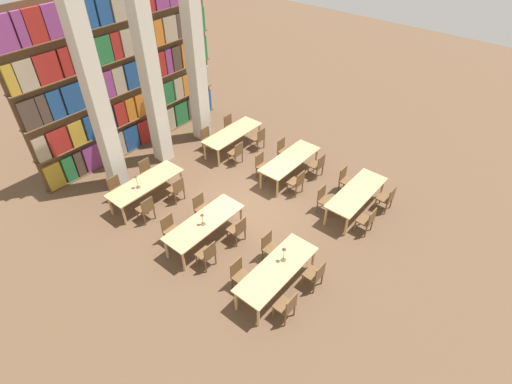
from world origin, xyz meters
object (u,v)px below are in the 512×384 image
chair_5 (324,199)px  chair_7 (346,179)px  reading_table_4 (146,184)px  chair_20 (236,152)px  chair_9 (171,229)px  chair_15 (284,150)px  chair_2 (315,274)px  chair_21 (208,138)px  reading_table_3 (290,160)px  chair_12 (297,182)px  chair_13 (262,165)px  pillar_right (195,60)px  chair_6 (387,198)px  desk_lamp_2 (136,179)px  chair_10 (238,229)px  reading_table_0 (277,270)px  chair_14 (318,165)px  chair_23 (230,125)px  chair_8 (207,254)px  chair_17 (117,189)px  chair_3 (270,247)px  chair_18 (177,189)px  chair_22 (259,138)px  reading_table_5 (233,134)px  chair_16 (146,208)px  desk_lamp_0 (284,252)px  chair_4 (367,220)px  pillar_center (150,78)px  reading_table_2 (204,223)px  chair_1 (240,274)px  pillar_left (97,99)px  chair_11 (202,207)px  desk_lamp_1 (202,217)px  reading_table_1 (357,194)px  chair_19 (148,171)px

chair_5 → chair_7: 1.25m
reading_table_4 → chair_20: bearing=-13.4°
chair_9 → chair_15: same height
chair_2 → chair_21: same height
reading_table_3 → chair_20: 1.95m
chair_12 → chair_13: (0.00, 1.40, 0.00)m
pillar_right → chair_6: 7.77m
reading_table_3 → desk_lamp_2: desk_lamp_2 is taller
chair_10 → chair_12: same height
reading_table_0 → chair_15: bearing=35.0°
chair_14 → chair_23: 3.97m
chair_8 → chair_17: same height
chair_3 → chair_23: 6.36m
reading_table_4 → chair_8: bearing=-101.6°
chair_18 → chair_22: size_ratio=1.00×
chair_18 → reading_table_5: size_ratio=0.36×
chair_2 → chair_5: 2.87m
chair_12 → reading_table_4: bearing=134.1°
chair_16 → desk_lamp_0: bearing=-79.5°
chair_4 → chair_10: bearing=135.5°
pillar_center → chair_17: bearing=-162.5°
reading_table_2 → chair_14: bearing=-9.3°
chair_21 → chair_23: same height
chair_16 → chair_1: bearing=-90.7°
chair_18 → chair_12: bearing=-44.9°
pillar_left → pillar_center: same height
chair_6 → chair_12: size_ratio=1.00×
chair_11 → desk_lamp_1: bearing=49.4°
reading_table_0 → chair_1: size_ratio=2.75×
pillar_right → chair_10: pillar_right is taller
chair_3 → reading_table_1: (3.15, -0.76, 0.19)m
reading_table_2 → chair_9: bearing=131.3°
reading_table_4 → chair_20: 3.35m
reading_table_3 → chair_18: 3.76m
chair_4 → reading_table_2: (-3.14, 3.24, 0.19)m
chair_2 → chair_7: (3.78, 1.35, 0.00)m
chair_6 → chair_18: size_ratio=1.00×
reading_table_2 → chair_17: chair_17 is taller
pillar_center → chair_5: size_ratio=6.96×
chair_22 → chair_1: bearing=-144.6°
pillar_left → desk_lamp_1: pillar_left is taller
chair_3 → reading_table_2: (-0.61, 1.78, 0.19)m
desk_lamp_1 → reading_table_5: bearing=32.9°
pillar_left → chair_17: (-0.52, -0.77, -2.54)m
chair_2 → chair_19: size_ratio=1.00×
chair_16 → reading_table_0: bearing=-83.5°
reading_table_1 → desk_lamp_0: bearing=178.5°
chair_12 → chair_15: (1.18, 1.40, 0.00)m
chair_6 → chair_17: same height
chair_5 → desk_lamp_1: (-3.23, 1.79, 0.52)m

